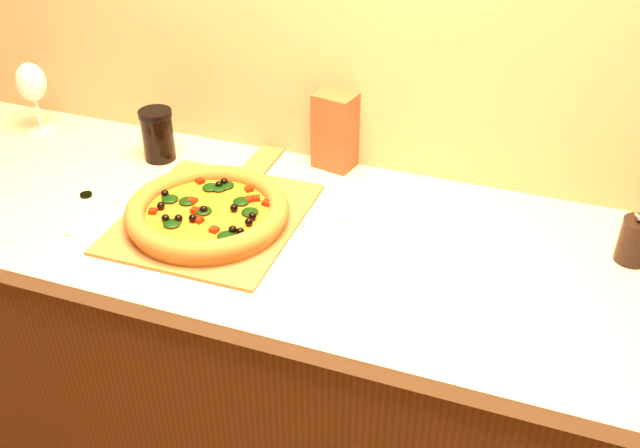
{
  "coord_description": "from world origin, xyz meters",
  "views": [
    {
      "loc": [
        0.41,
        0.23,
        1.77
      ],
      "look_at": [
        -0.01,
        1.38,
        0.96
      ],
      "focal_mm": 40.0,
      "sensor_mm": 36.0,
      "label": 1
    }
  ],
  "objects": [
    {
      "name": "cabinet",
      "position": [
        0.0,
        1.43,
        0.43
      ],
      "size": [
        2.8,
        0.65,
        0.86
      ],
      "primitive_type": "cube",
      "color": "#42290E",
      "rests_on": "ground"
    },
    {
      "name": "paper_bag",
      "position": [
        -0.1,
        1.73,
        1.0
      ],
      "size": [
        0.11,
        0.1,
        0.19
      ],
      "primitive_type": "cube",
      "rotation": [
        0.0,
        0.0,
        -0.2
      ],
      "color": "brown",
      "rests_on": "countertop"
    },
    {
      "name": "pizza",
      "position": [
        -0.27,
        1.38,
        0.93
      ],
      "size": [
        0.36,
        0.36,
        0.05
      ],
      "color": "#C28930",
      "rests_on": "pizza_peel"
    },
    {
      "name": "countertop",
      "position": [
        0.0,
        1.43,
        0.88
      ],
      "size": [
        2.84,
        0.68,
        0.04
      ],
      "primitive_type": "cube",
      "color": "beige",
      "rests_on": "cabinet"
    },
    {
      "name": "bottle_cap",
      "position": [
        -0.6,
        1.38,
        0.9
      ],
      "size": [
        0.03,
        0.03,
        0.01
      ],
      "primitive_type": "cylinder",
      "rotation": [
        0.0,
        0.0,
        0.12
      ],
      "color": "black",
      "rests_on": "countertop"
    },
    {
      "name": "wine_glass",
      "position": [
        -0.91,
        1.63,
        1.04
      ],
      "size": [
        0.08,
        0.08,
        0.2
      ],
      "color": "silver",
      "rests_on": "countertop"
    },
    {
      "name": "pizza_peel",
      "position": [
        -0.27,
        1.41,
        0.9
      ],
      "size": [
        0.39,
        0.57,
        0.01
      ],
      "rotation": [
        0.0,
        0.0,
        0.01
      ],
      "color": "brown",
      "rests_on": "countertop"
    },
    {
      "name": "dark_jar",
      "position": [
        -0.53,
        1.61,
        0.97
      ],
      "size": [
        0.08,
        0.08,
        0.13
      ],
      "color": "black",
      "rests_on": "countertop"
    },
    {
      "name": "pepper_grinder",
      "position": [
        0.61,
        1.55,
        0.95
      ],
      "size": [
        0.07,
        0.07,
        0.13
      ],
      "color": "black",
      "rests_on": "countertop"
    }
  ]
}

